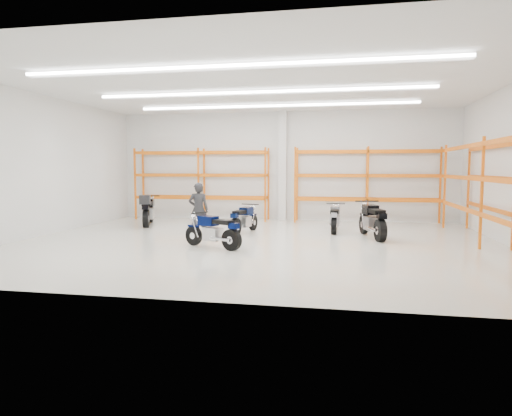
% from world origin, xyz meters
% --- Properties ---
extents(ground, '(14.00, 14.00, 0.00)m').
position_xyz_m(ground, '(0.00, 0.00, 0.00)').
color(ground, beige).
rests_on(ground, ground).
extents(room_shell, '(14.02, 12.02, 4.51)m').
position_xyz_m(room_shell, '(0.00, 0.03, 3.28)').
color(room_shell, silver).
rests_on(room_shell, ground).
extents(motorcycle_main, '(1.81, 0.99, 0.95)m').
position_xyz_m(motorcycle_main, '(-0.93, -1.17, 0.45)').
color(motorcycle_main, black).
rests_on(motorcycle_main, ground).
extents(motorcycle_back_a, '(1.06, 2.29, 1.20)m').
position_xyz_m(motorcycle_back_a, '(-4.75, 3.06, 0.57)').
color(motorcycle_back_a, black).
rests_on(motorcycle_back_a, ground).
extents(motorcycle_back_b, '(0.77, 1.90, 0.94)m').
position_xyz_m(motorcycle_back_b, '(-0.78, 1.81, 0.44)').
color(motorcycle_back_b, black).
rests_on(motorcycle_back_b, ground).
extents(motorcycle_back_c, '(0.64, 1.92, 0.94)m').
position_xyz_m(motorcycle_back_c, '(2.21, 2.63, 0.44)').
color(motorcycle_back_c, black).
rests_on(motorcycle_back_c, ground).
extents(motorcycle_back_d, '(0.89, 2.25, 1.12)m').
position_xyz_m(motorcycle_back_d, '(3.39, 1.45, 0.53)').
color(motorcycle_back_d, black).
rests_on(motorcycle_back_d, ground).
extents(standing_man, '(0.71, 0.56, 1.71)m').
position_xyz_m(standing_man, '(-2.02, 0.82, 0.86)').
color(standing_man, black).
rests_on(standing_man, ground).
extents(structural_column, '(0.32, 0.32, 4.50)m').
position_xyz_m(structural_column, '(0.00, 5.82, 2.25)').
color(structural_column, white).
rests_on(structural_column, ground).
extents(pallet_racking_back_left, '(5.67, 0.87, 3.00)m').
position_xyz_m(pallet_racking_back_left, '(-3.40, 5.48, 1.79)').
color(pallet_racking_back_left, orange).
rests_on(pallet_racking_back_left, ground).
extents(pallet_racking_back_right, '(5.67, 0.87, 3.00)m').
position_xyz_m(pallet_racking_back_right, '(3.40, 5.48, 1.79)').
color(pallet_racking_back_right, orange).
rests_on(pallet_racking_back_right, ground).
extents(pallet_racking_side, '(0.87, 9.07, 3.00)m').
position_xyz_m(pallet_racking_side, '(6.48, 0.00, 1.81)').
color(pallet_racking_side, orange).
rests_on(pallet_racking_side, ground).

